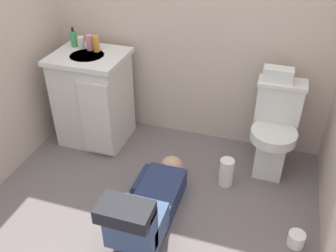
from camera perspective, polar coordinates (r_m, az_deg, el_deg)
name	(u,v)px	position (r m, az deg, el deg)	size (l,w,h in m)	color
ground_plane	(146,214)	(2.76, -3.41, -13.39)	(2.89, 3.17, 0.04)	slate
wall_back	(191,3)	(3.06, 3.63, 18.49)	(2.55, 0.08, 2.40)	#C7B0A0
toilet	(274,130)	(3.01, 16.10, -0.58)	(0.36, 0.46, 0.75)	silver
vanity_cabinet	(94,98)	(3.30, -11.42, 4.31)	(0.60, 0.53, 0.82)	silver
faucet	(95,42)	(3.23, -11.17, 12.56)	(0.02, 0.02, 0.10)	silver
person_plumber	(148,205)	(2.55, -3.04, -12.05)	(0.39, 1.06, 0.52)	navy
tissue_box	(278,74)	(2.88, 16.67, 7.67)	(0.22, 0.11, 0.10)	silver
soap_dispenser	(74,39)	(3.30, -14.36, 12.94)	(0.06, 0.06, 0.17)	#3C9653
bottle_white	(81,43)	(3.24, -13.25, 12.43)	(0.05, 0.05, 0.10)	silver
bottle_pink	(90,43)	(3.19, -12.02, 12.49)	(0.06, 0.06, 0.13)	pink
bottle_amber	(96,44)	(3.15, -11.04, 12.36)	(0.05, 0.05, 0.13)	gold
paper_towel_roll	(226,172)	(2.91, 9.00, -7.05)	(0.11, 0.11, 0.23)	white
toilet_paper_roll	(296,239)	(2.65, 19.20, -16.19)	(0.11, 0.11, 0.10)	white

